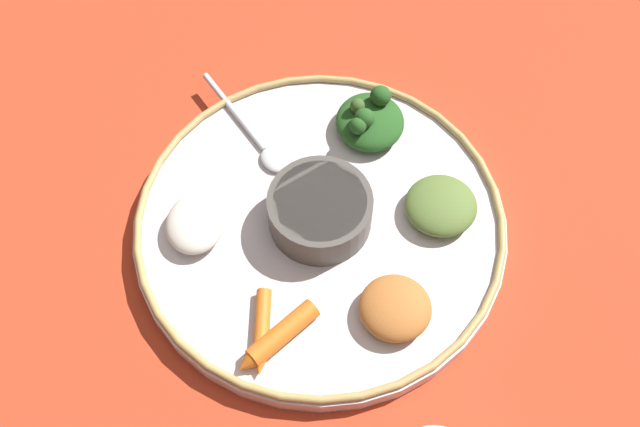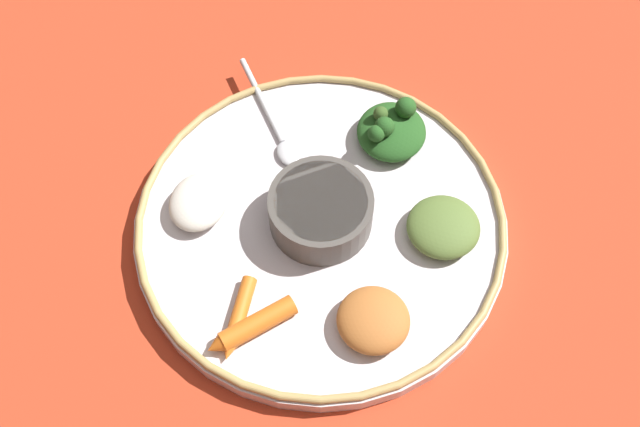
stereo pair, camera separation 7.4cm
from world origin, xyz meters
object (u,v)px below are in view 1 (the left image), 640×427
Objects in this scene: spoon at (255,137)px; greens_pile at (370,120)px; center_bowl at (320,210)px; carrot_near_spoon at (262,330)px; carrot_outer at (278,337)px.

spoon is 0.13m from greens_pile.
spoon is 1.65× the size of greens_pile.
center_bowl is 0.13m from spoon.
carrot_near_spoon is at bearing -35.51° from center_bowl.
carrot_outer is (0.22, -0.14, -0.01)m from greens_pile.
center_bowl is 0.13m from carrot_near_spoon.
carrot_near_spoon is at bearing -7.17° from spoon.
carrot_outer is (0.23, -0.01, 0.01)m from spoon.
greens_pile is 0.26m from carrot_near_spoon.
spoon is at bearing 172.83° from carrot_near_spoon.
spoon is 1.76× the size of carrot_outer.
greens_pile is (0.01, 0.13, 0.01)m from spoon.
center_bowl is at bearing 23.38° from spoon.
carrot_outer is (0.12, -0.06, -0.01)m from center_bowl.
center_bowl reaches higher than carrot_outer.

